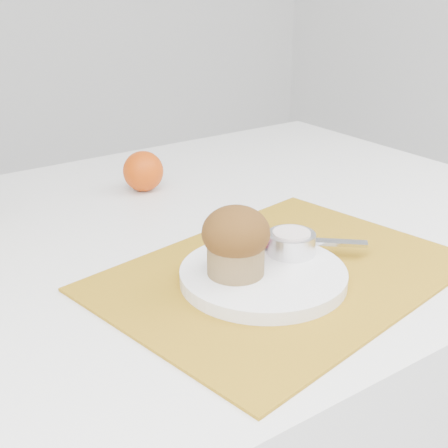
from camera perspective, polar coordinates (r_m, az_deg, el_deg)
table at (r=1.08m, az=-4.56°, el=-19.37°), size 1.20×0.80×0.75m
placemat at (r=0.76m, az=5.26°, el=-4.56°), size 0.47×0.38×0.00m
plate at (r=0.74m, az=3.60°, el=-4.72°), size 0.25×0.25×0.02m
ramekin at (r=0.77m, az=6.16°, el=-1.76°), size 0.07×0.07×0.03m
cream at (r=0.77m, az=6.20°, el=-0.90°), size 0.05×0.05×0.01m
raspberry_near at (r=0.78m, az=1.66°, el=-1.73°), size 0.02×0.02×0.02m
raspberry_far at (r=0.78m, az=3.45°, el=-1.62°), size 0.02×0.02×0.02m
butter_knife at (r=0.81m, az=6.44°, el=-1.51°), size 0.15×0.14×0.00m
orange at (r=1.04m, az=-7.40°, el=4.81°), size 0.07×0.07×0.07m
muffin at (r=0.71m, az=1.09°, el=-1.52°), size 0.08×0.08×0.08m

